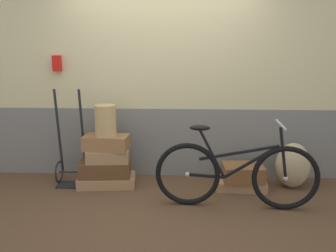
% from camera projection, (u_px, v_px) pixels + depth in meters
% --- Properties ---
extents(ground, '(9.73, 5.20, 0.06)m').
position_uv_depth(ground, '(159.00, 201.00, 3.97)').
color(ground, '#513823').
extents(station_building, '(7.73, 0.74, 2.79)m').
position_uv_depth(station_building, '(164.00, 72.00, 4.49)').
color(station_building, slate).
rests_on(station_building, ground).
extents(suitcase_0, '(0.74, 0.44, 0.13)m').
position_uv_depth(suitcase_0, '(107.00, 180.00, 4.33)').
color(suitcase_0, '#9E754C').
rests_on(suitcase_0, ground).
extents(suitcase_1, '(0.65, 0.38, 0.19)m').
position_uv_depth(suitcase_1, '(105.00, 169.00, 4.29)').
color(suitcase_1, brown).
rests_on(suitcase_1, suitcase_0).
extents(suitcase_2, '(0.54, 0.33, 0.15)m').
position_uv_depth(suitcase_2, '(108.00, 156.00, 4.24)').
color(suitcase_2, '#9E754C').
rests_on(suitcase_2, suitcase_1).
extents(suitcase_3, '(0.56, 0.33, 0.18)m').
position_uv_depth(suitcase_3, '(106.00, 143.00, 4.22)').
color(suitcase_3, olive).
rests_on(suitcase_3, suitcase_2).
extents(suitcase_4, '(0.62, 0.43, 0.11)m').
position_uv_depth(suitcase_4, '(240.00, 183.00, 4.27)').
color(suitcase_4, '#9E754C').
rests_on(suitcase_4, ground).
extents(suitcase_5, '(0.49, 0.37, 0.20)m').
position_uv_depth(suitcase_5, '(243.00, 173.00, 4.19)').
color(suitcase_5, brown).
rests_on(suitcase_5, suitcase_4).
extents(wicker_basket, '(0.26, 0.26, 0.38)m').
position_uv_depth(wicker_basket, '(105.00, 120.00, 4.16)').
color(wicker_basket, tan).
rests_on(wicker_basket, suitcase_3).
extents(luggage_trolley, '(0.39, 0.36, 1.21)m').
position_uv_depth(luggage_trolley, '(72.00, 161.00, 4.37)').
color(luggage_trolley, black).
rests_on(luggage_trolley, ground).
extents(burlap_sack, '(0.41, 0.35, 0.57)m').
position_uv_depth(burlap_sack, '(293.00, 165.00, 4.24)').
color(burlap_sack, tan).
rests_on(burlap_sack, ground).
extents(bicycle, '(1.74, 0.46, 0.94)m').
position_uv_depth(bicycle, '(235.00, 174.00, 3.67)').
color(bicycle, black).
rests_on(bicycle, ground).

